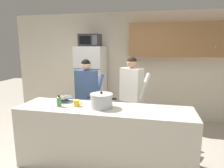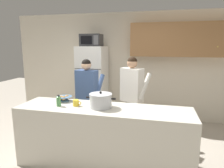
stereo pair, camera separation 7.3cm
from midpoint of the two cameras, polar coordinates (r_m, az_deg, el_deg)
name	(u,v)px [view 2 (the right image)]	position (r m, az deg, el deg)	size (l,w,h in m)	color
ground_plane	(104,165)	(3.36, -1.71, -21.88)	(14.00, 14.00, 0.00)	#B2A899
back_wall_unit	(139,61)	(5.00, 8.14, 6.58)	(6.00, 0.48, 2.60)	beige
kitchen_island	(103,137)	(3.13, -1.76, -14.79)	(2.58, 0.68, 0.92)	beige
refrigerator	(93,84)	(4.91, -5.11, 0.09)	(0.64, 0.68, 1.79)	white
microwave	(91,40)	(4.80, -5.41, 12.27)	(0.48, 0.37, 0.28)	#2D2D30
person_near_pot	(87,91)	(3.81, -6.51, -2.00)	(0.54, 0.48, 1.57)	#726656
person_by_sink	(132,90)	(3.76, 6.25, -1.61)	(0.61, 0.57, 1.62)	#726656
cooking_pot	(101,101)	(2.94, -2.50, -4.71)	(0.44, 0.33, 0.24)	silver
coffee_mug	(76,103)	(3.07, -9.47, -5.30)	(0.13, 0.09, 0.10)	yellow
bread_bowl	(64,98)	(3.36, -12.78, -3.97)	(0.25, 0.25, 0.10)	#4C7299
bottle_near_edge	(59,101)	(3.11, -14.27, -4.61)	(0.07, 0.07, 0.17)	#4C8C4C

